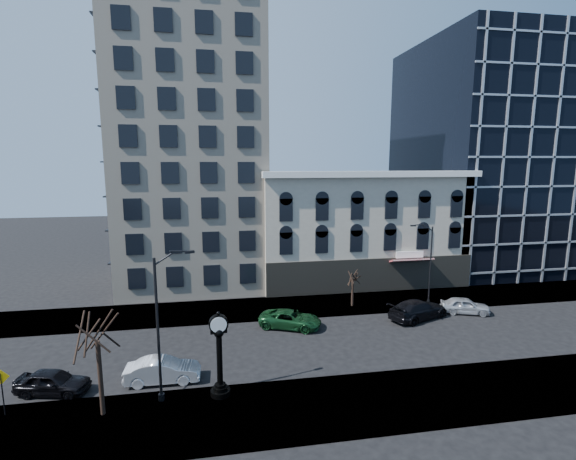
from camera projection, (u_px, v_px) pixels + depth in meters
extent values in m
plane|color=black|center=(270.00, 347.00, 30.60)|extent=(160.00, 160.00, 0.00)
cube|color=gray|center=(259.00, 309.00, 38.37)|extent=(160.00, 6.00, 0.12)
cube|color=gray|center=(289.00, 409.00, 22.81)|extent=(160.00, 6.00, 0.12)
cube|color=beige|center=(191.00, 109.00, 44.94)|extent=(15.00, 15.00, 38.00)
cube|color=beige|center=(357.00, 228.00, 47.19)|extent=(22.00, 10.00, 12.00)
cube|color=white|center=(376.00, 174.00, 41.11)|extent=(22.60, 0.80, 0.60)
cube|color=black|center=(372.00, 276.00, 42.97)|extent=(22.00, 0.30, 3.60)
cube|color=maroon|center=(411.00, 260.00, 42.84)|extent=(4.50, 1.18, 0.55)
cube|color=black|center=(493.00, 157.00, 54.10)|extent=(20.00, 20.00, 28.00)
cylinder|color=black|center=(220.00, 392.00, 24.10)|extent=(1.15, 1.15, 0.31)
cylinder|color=black|center=(220.00, 388.00, 24.06)|extent=(0.83, 0.83, 0.21)
cylinder|color=black|center=(220.00, 385.00, 24.03)|extent=(0.63, 0.63, 0.17)
cylinder|color=black|center=(220.00, 359.00, 23.77)|extent=(0.33, 0.33, 3.02)
sphere|color=black|center=(219.00, 333.00, 23.50)|extent=(0.58, 0.58, 0.58)
cube|color=black|center=(219.00, 331.00, 23.49)|extent=(0.96, 0.31, 0.26)
cylinder|color=black|center=(219.00, 324.00, 23.42)|extent=(1.11, 0.43, 1.08)
cylinder|color=white|center=(219.00, 325.00, 23.25)|extent=(0.92, 0.10, 0.92)
cylinder|color=white|center=(218.00, 323.00, 23.59)|extent=(0.92, 0.10, 0.92)
sphere|color=black|center=(218.00, 313.00, 23.31)|extent=(0.21, 0.21, 0.21)
cylinder|color=black|center=(158.00, 331.00, 22.90)|extent=(0.15, 0.15, 8.26)
cylinder|color=black|center=(162.00, 397.00, 23.54)|extent=(0.35, 0.35, 0.38)
cube|color=black|center=(188.00, 252.00, 22.97)|extent=(0.57, 0.35, 0.13)
cylinder|color=black|center=(430.00, 265.00, 39.03)|extent=(0.14, 0.14, 7.38)
cylinder|color=black|center=(428.00, 301.00, 39.61)|extent=(0.31, 0.31, 0.34)
cube|color=black|center=(416.00, 226.00, 38.19)|extent=(0.48, 0.21, 0.12)
cylinder|color=black|center=(100.00, 378.00, 21.96)|extent=(0.24, 0.24, 4.13)
cylinder|color=black|center=(352.00, 292.00, 38.74)|extent=(0.22, 0.22, 2.58)
cylinder|color=black|center=(3.00, 394.00, 22.02)|extent=(0.06, 0.06, 2.38)
cube|color=yellow|center=(1.00, 377.00, 21.86)|extent=(0.84, 0.12, 0.84)
imported|color=black|center=(53.00, 382.00, 24.39)|extent=(4.43, 2.51, 1.42)
imported|color=silver|center=(163.00, 370.00, 25.67)|extent=(4.55, 1.65, 1.49)
imported|color=#143F1E|center=(290.00, 319.00, 34.06)|extent=(5.58, 4.15, 1.41)
imported|color=black|center=(418.00, 309.00, 35.97)|extent=(6.16, 4.25, 1.66)
imported|color=#A5A8AD|center=(465.00, 306.00, 37.25)|extent=(4.51, 2.98, 1.43)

